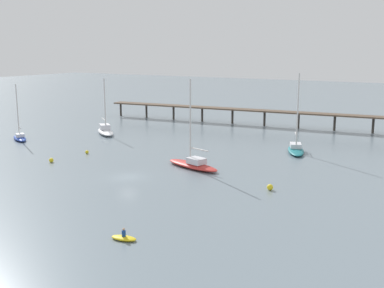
% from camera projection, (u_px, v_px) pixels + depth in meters
% --- Properties ---
extents(ground_plane, '(400.00, 400.00, 0.00)m').
position_uv_depth(ground_plane, '(128.00, 177.00, 63.67)').
color(ground_plane, slate).
extents(pier, '(77.11, 10.63, 7.69)m').
position_uv_depth(pier, '(352.00, 110.00, 96.91)').
color(pier, brown).
rests_on(pier, ground_plane).
extents(sailboat_red, '(9.92, 5.23, 12.70)m').
position_uv_depth(sailboat_red, '(193.00, 163.00, 68.36)').
color(sailboat_red, red).
rests_on(sailboat_red, ground_plane).
extents(sailboat_blue, '(6.70, 5.10, 10.42)m').
position_uv_depth(sailboat_blue, '(20.00, 137.00, 89.08)').
color(sailboat_blue, '#2D4CB7').
rests_on(sailboat_blue, ground_plane).
extents(sailboat_teal, '(5.55, 8.89, 13.01)m').
position_uv_depth(sailboat_teal, '(296.00, 148.00, 78.68)').
color(sailboat_teal, '#1E727A').
rests_on(sailboat_teal, ground_plane).
extents(sailboat_white, '(8.49, 7.75, 11.13)m').
position_uv_depth(sailboat_white, '(105.00, 130.00, 95.35)').
color(sailboat_white, white).
rests_on(sailboat_white, ground_plane).
extents(dinghy_yellow, '(2.58, 1.44, 1.14)m').
position_uv_depth(dinghy_yellow, '(124.00, 238.00, 42.83)').
color(dinghy_yellow, yellow).
rests_on(dinghy_yellow, ground_plane).
extents(mooring_buoy_inner, '(0.68, 0.68, 0.68)m').
position_uv_depth(mooring_buoy_inner, '(51.00, 160.00, 71.80)').
color(mooring_buoy_inner, yellow).
rests_on(mooring_buoy_inner, ground_plane).
extents(mooring_buoy_far, '(0.57, 0.57, 0.57)m').
position_uv_depth(mooring_buoy_far, '(87.00, 152.00, 77.67)').
color(mooring_buoy_far, yellow).
rests_on(mooring_buoy_far, ground_plane).
extents(mooring_buoy_near, '(0.75, 0.75, 0.75)m').
position_uv_depth(mooring_buoy_near, '(270.00, 187.00, 57.75)').
color(mooring_buoy_near, yellow).
rests_on(mooring_buoy_near, ground_plane).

